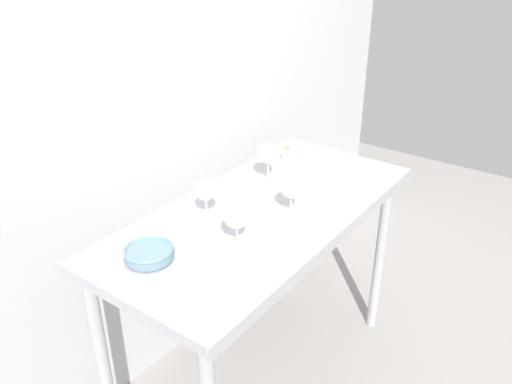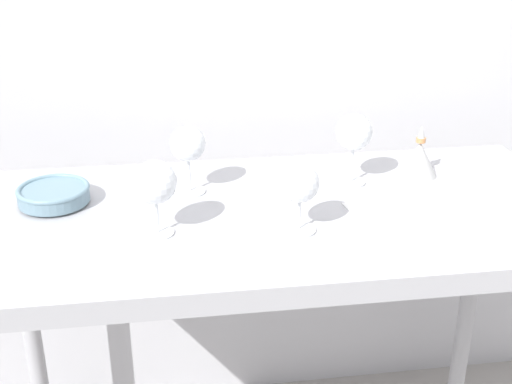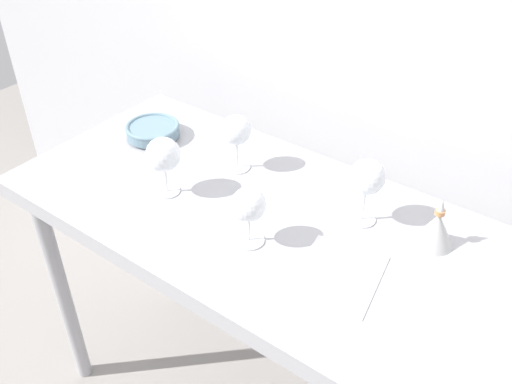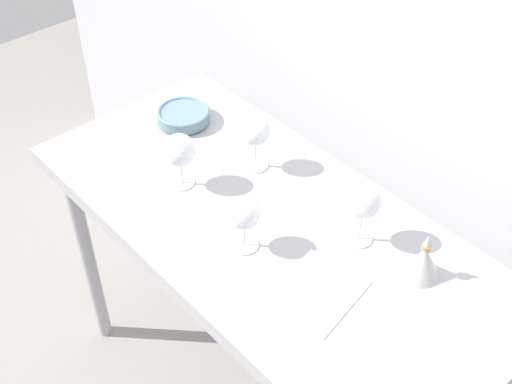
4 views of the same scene
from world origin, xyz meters
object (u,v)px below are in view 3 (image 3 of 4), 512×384
at_px(wine_glass_near_left, 163,156).
at_px(wine_glass_near_center, 249,206).
at_px(wine_glass_far_left, 236,132).
at_px(tasting_sheet_upper, 338,274).
at_px(wine_glass_far_right, 367,179).
at_px(decanter_funnel, 436,228).
at_px(tasting_bowl, 153,130).

bearing_deg(wine_glass_near_left, wine_glass_near_center, -5.29).
xyz_separation_m(wine_glass_far_left, tasting_sheet_upper, (0.45, -0.21, -0.12)).
relative_size(wine_glass_near_center, wine_glass_far_right, 0.86).
bearing_deg(decanter_funnel, tasting_sheet_upper, -119.14).
xyz_separation_m(wine_glass_far_right, decanter_funnel, (0.18, 0.02, -0.08)).
distance_m(wine_glass_far_right, wine_glass_near_left, 0.52).
height_order(wine_glass_far_right, tasting_sheet_upper, wine_glass_far_right).
distance_m(wine_glass_far_right, wine_glass_far_left, 0.40).
distance_m(wine_glass_far_left, tasting_sheet_upper, 0.51).
bearing_deg(wine_glass_far_right, tasting_sheet_upper, -75.80).
xyz_separation_m(wine_glass_far_right, tasting_bowl, (-0.71, -0.02, -0.10)).
bearing_deg(decanter_funnel, wine_glass_far_left, -177.65).
relative_size(wine_glass_near_left, decanter_funnel, 1.24).
bearing_deg(wine_glass_far_right, wine_glass_near_left, -156.69).
xyz_separation_m(tasting_bowl, decanter_funnel, (0.89, 0.05, 0.02)).
height_order(wine_glass_far_left, tasting_sheet_upper, wine_glass_far_left).
relative_size(wine_glass_near_center, wine_glass_far_left, 0.92).
distance_m(wine_glass_near_left, decanter_funnel, 0.70).
distance_m(tasting_sheet_upper, decanter_funnel, 0.27).
xyz_separation_m(tasting_sheet_upper, tasting_bowl, (-0.76, 0.18, 0.02)).
relative_size(wine_glass_far_right, wine_glass_far_left, 1.06).
xyz_separation_m(wine_glass_near_left, tasting_bowl, (-0.23, 0.18, -0.09)).
bearing_deg(wine_glass_near_left, wine_glass_far_left, 69.13).
bearing_deg(decanter_funnel, wine_glass_far_right, -172.57).
relative_size(wine_glass_far_left, tasting_sheet_upper, 0.78).
height_order(wine_glass_far_right, decanter_funnel, wine_glass_far_right).
height_order(tasting_sheet_upper, decanter_funnel, decanter_funnel).
height_order(wine_glass_near_left, wine_glass_far_left, same).
bearing_deg(tasting_sheet_upper, wine_glass_far_right, 93.86).
bearing_deg(wine_glass_near_left, decanter_funnel, 19.22).
bearing_deg(wine_glass_far_right, tasting_bowl, -178.21).
xyz_separation_m(wine_glass_near_center, decanter_funnel, (0.36, 0.26, -0.06)).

